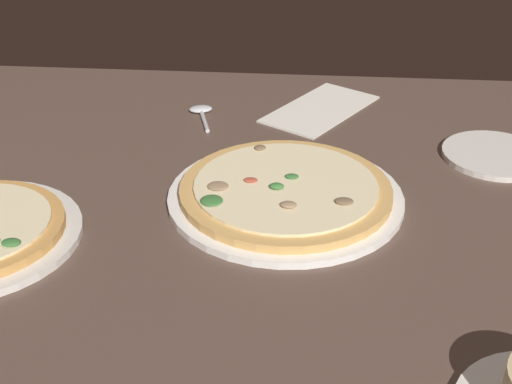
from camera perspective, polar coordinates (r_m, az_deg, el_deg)
The scene contains 5 objects.
dining_table at distance 92.51cm, azimuth -2.48°, elevation -3.58°, with size 150.00×110.00×4.00cm, color brown.
pizza_main at distance 95.73cm, azimuth 2.38°, elevation -0.07°, with size 31.99×31.99×3.37cm.
side_plate at distance 113.24cm, azimuth 18.71°, elevation 2.84°, with size 15.85×15.85×0.90cm, color silver.
paper_menu at distance 124.50cm, azimuth 5.21°, elevation 6.68°, with size 11.36×21.89×0.30cm, color silver.
spoon at distance 122.36cm, azimuth -4.40°, elevation 6.45°, with size 5.09×10.52×1.00cm.
Camera 1 is at (-10.51, 76.46, 53.02)cm, focal length 49.64 mm.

